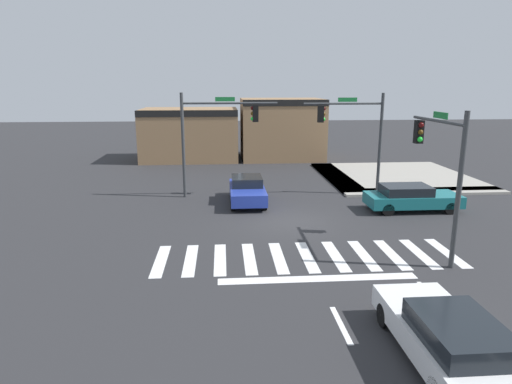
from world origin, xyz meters
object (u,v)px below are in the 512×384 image
car_white (447,336)px  car_teal (411,197)px  traffic_signal_southeast (440,157)px  traffic_signal_northeast (354,127)px  car_blue (247,190)px  traffic_signal_northwest (215,127)px

car_white → car_teal: size_ratio=0.97×
traffic_signal_southeast → traffic_signal_northeast: bearing=3.2°
traffic_signal_northeast → car_teal: bearing=120.4°
car_blue → car_teal: car_blue is taller
car_blue → car_white: (3.83, -15.08, -0.01)m
traffic_signal_southeast → traffic_signal_northwest: traffic_signal_northwest is taller
traffic_signal_northwest → car_teal: 11.29m
traffic_signal_southeast → traffic_signal_northwest: size_ratio=0.93×
traffic_signal_southeast → car_white: traffic_signal_southeast is taller
traffic_signal_southeast → car_teal: traffic_signal_southeast is taller
traffic_signal_southeast → car_white: size_ratio=1.21×
traffic_signal_northwest → traffic_signal_northeast: traffic_signal_northwest is taller
traffic_signal_northwest → car_teal: traffic_signal_northwest is taller
traffic_signal_southeast → traffic_signal_northwest: 12.80m
traffic_signal_northeast → car_blue: size_ratio=1.36×
traffic_signal_northwest → traffic_signal_northeast: size_ratio=1.01×
traffic_signal_northwest → traffic_signal_southeast: bearing=-48.4°
traffic_signal_northeast → car_white: bearing=81.5°
traffic_signal_northwest → traffic_signal_northeast: 7.98m
traffic_signal_southeast → car_teal: (1.59, 5.81, -3.09)m
traffic_signal_northeast → car_teal: 5.32m
traffic_signal_northeast → traffic_signal_northwest: bearing=-1.2°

